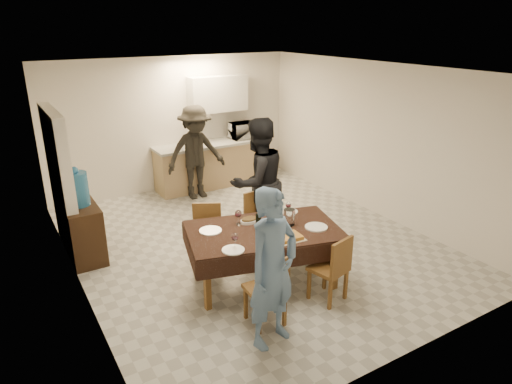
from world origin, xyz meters
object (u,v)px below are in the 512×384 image
Objects in this scene: person_kitchen at (196,153)px; water_pitcher at (289,217)px; dining_table at (264,232)px; water_jug at (77,189)px; wine_bottle at (258,219)px; console at (83,232)px; savoury_tart at (288,237)px; microwave at (244,130)px; person_near at (273,269)px; person_far at (258,182)px.

water_pitcher is at bearing -93.15° from person_kitchen.
water_jug reaches higher than dining_table.
wine_bottle reaches higher than water_pitcher.
water_jug reaches higher than wine_bottle.
console is at bearing -149.59° from person_kitchen.
water_jug is (0.00, 0.00, 0.64)m from console.
water_jug reaches higher than console.
console reaches higher than savoury_tart.
dining_table is at bearing -45.18° from console.
dining_table is 0.38m from water_pitcher.
dining_table is 3.57× the size of microwave.
water_jug is 2.57m from wine_bottle.
person_kitchen is at bearing 18.96° from microwave.
person_near reaches higher than wine_bottle.
console is at bearing 138.99° from water_pitcher.
person_near is at bearing -131.99° from water_pitcher.
savoury_tart is (0.15, -0.43, -0.12)m from wine_bottle.
water_jug reaches higher than water_pitcher.
person_kitchen reaches higher than savoury_tart.
savoury_tart is at bearing -96.76° from person_kitchen.
savoury_tart is (1.96, -2.25, -0.28)m from water_jug.
savoury_tart is 1.51m from person_far.
water_pitcher is 0.36× the size of microwave.
microwave is 1.40m from person_kitchen.
person_far is at bearing 48.51° from person_near.
person_near is at bearing -65.88° from console.
microwave is at bearing 78.65° from dining_table.
water_pitcher is 0.11× the size of person_far.
savoury_tart reaches higher than dining_table.
water_jug is 2.93m from water_pitcher.
person_kitchen reaches higher than person_near.
water_pitcher is 1.35m from person_near.
dining_table is 1.23× the size of person_near.
dining_table is 1.20m from person_near.
water_pitcher is (0.40, -0.10, -0.03)m from wine_bottle.
person_far is (0.45, 1.43, 0.20)m from savoury_tart.
microwave is at bearing 62.73° from wine_bottle.
person_far is at bearing 64.18° from microwave.
console is 3.12× the size of wine_bottle.
wine_bottle is 0.16× the size of person_near.
console is 2.61m from wine_bottle.
person_kitchen is (2.39, 1.40, -0.16)m from water_jug.
microwave is (1.89, 3.67, 0.19)m from wine_bottle.
water_pitcher is 1.12m from person_far.
dining_table is 1.21m from person_far.
person_kitchen is at bearing 83.24° from savoury_tart.
microwave is at bearing 18.96° from person_kitchen.
console is at bearing 134.81° from wine_bottle.
dining_table is 2.41× the size of console.
dining_table is 4.55× the size of water_jug.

